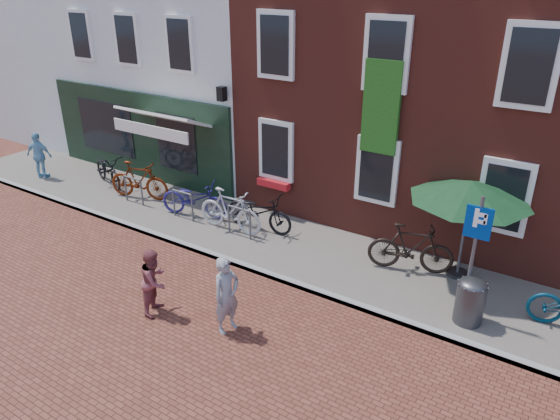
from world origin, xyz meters
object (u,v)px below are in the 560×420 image
Objects in this scene: bicycle_1 at (139,180)px; parasol at (471,187)px; woman at (227,295)px; cafe_person at (39,155)px; bicycle_0 at (108,170)px; bicycle_4 at (259,211)px; bicycle_5 at (411,248)px; bicycle_3 at (230,210)px; boy at (155,281)px; litter_bin at (471,299)px; parking_sign at (475,241)px; bicycle_2 at (194,199)px.

parasol is at bearing -100.60° from bicycle_1.
cafe_person is at bearing 85.28° from woman.
bicycle_0 is 1.00× the size of bicycle_4.
bicycle_4 is at bearing 166.73° from cafe_person.
woman is 8.78m from bicycle_0.
cafe_person reaches higher than bicycle_5.
bicycle_3 is (5.39, -0.44, 0.06)m from bicycle_0.
woman is 1.11× the size of boy.
bicycle_1 is at bearing 74.74° from bicycle_5.
cafe_person is at bearing 51.46° from boy.
bicycle_1 reaches higher than bicycle_0.
cafe_person is at bearing 90.54° from bicycle_3.
bicycle_3 reaches higher than litter_bin.
bicycle_1 and bicycle_3 have the same top height.
parking_sign is (-0.13, 0.17, 1.17)m from litter_bin.
bicycle_3 is at bearing 163.70° from cafe_person.
parasol is 11.34m from bicycle_0.
parking_sign is 11.83m from bicycle_0.
cafe_person is (-14.20, 0.10, -0.92)m from parking_sign.
woman is 10.81m from cafe_person.
bicycle_5 reaches higher than bicycle_0.
woman is 7.18m from bicycle_1.
bicycle_0 is 10.18m from bicycle_5.
parasol is at bearing -25.34° from woman.
bicycle_4 reaches higher than litter_bin.
parasol is (-0.53, 1.50, 0.49)m from parking_sign.
bicycle_2 is at bearing -173.01° from parasol.
bicycle_5 is at bearing 165.68° from cafe_person.
parasol is 1.30× the size of bicycle_4.
bicycle_3 is at bearing -74.36° from bicycle_0.
parking_sign reaches higher than boy.
bicycle_4 is at bearing -69.36° from bicycle_0.
bicycle_5 reaches higher than litter_bin.
bicycle_0 is 6.00m from bicycle_4.
woman reaches higher than boy.
bicycle_4 is 1.03× the size of bicycle_5.
bicycle_0 is 3.97m from bicycle_2.
litter_bin is 0.40× the size of parking_sign.
boy is at bearing 111.90° from woman.
parasol reaches higher than bicycle_0.
parasol is at bearing -86.66° from bicycle_4.
cafe_person is at bearing 127.81° from bicycle_0.
woman reaches higher than bicycle_2.
bicycle_3 is (-6.35, 0.43, -1.12)m from parking_sign.
bicycle_5 is (8.50, 0.42, 0.00)m from bicycle_1.
parking_sign is 1.34× the size of bicycle_5.
cafe_person reaches higher than bicycle_3.
litter_bin is 6.51m from bicycle_3.
parasol reaches higher than bicycle_4.
bicycle_4 is (-5.73, 0.91, -1.18)m from parking_sign.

